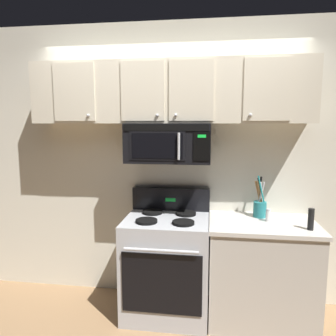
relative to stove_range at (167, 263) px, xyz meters
The scene contains 8 objects.
back_wall 0.95m from the stove_range, 90.00° to the left, with size 5.20×0.10×2.70m, color silver.
stove_range is the anchor object (origin of this frame).
over_range_microwave 1.11m from the stove_range, 90.14° to the left, with size 0.76×0.43×0.35m.
upper_cabinets 1.56m from the stove_range, 90.00° to the left, with size 2.50×0.36×0.55m.
counter_segment 0.84m from the stove_range, ahead, with size 0.93×0.65×0.90m.
utensil_crock_teal 1.01m from the stove_range, 10.61° to the left, with size 0.12×0.12×0.39m.
salt_shaker 1.01m from the stove_range, ahead, with size 0.04×0.04×0.11m.
pepper_mill 1.31m from the stove_range, ahead, with size 0.05×0.05×0.18m, color black.
Camera 1 is at (0.38, -2.31, 1.75)m, focal length 33.69 mm.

